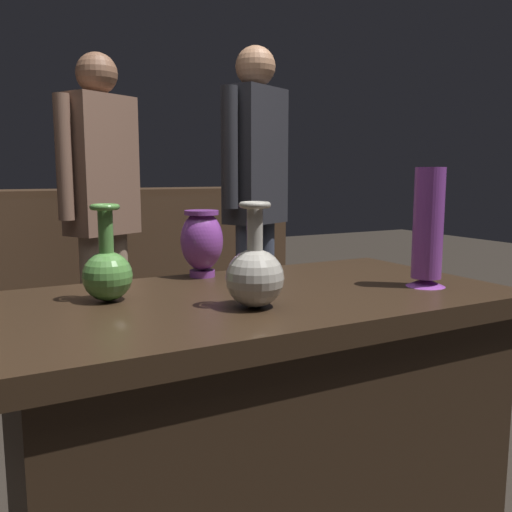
# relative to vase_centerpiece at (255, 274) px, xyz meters

# --- Properties ---
(display_plinth) EXTENTS (1.20, 0.64, 0.80)m
(display_plinth) POSITION_rel_vase_centerpiece_xyz_m (0.07, 0.12, -0.47)
(display_plinth) COLOR black
(display_plinth) RESTS_ON ground_plane
(back_display_shelf) EXTENTS (2.60, 0.40, 0.99)m
(back_display_shelf) POSITION_rel_vase_centerpiece_xyz_m (0.07, 2.32, -0.38)
(back_display_shelf) COLOR #422D1E
(back_display_shelf) RESTS_ON ground_plane
(vase_centerpiece) EXTENTS (0.12, 0.12, 0.22)m
(vase_centerpiece) POSITION_rel_vase_centerpiece_xyz_m (0.00, 0.00, 0.00)
(vase_centerpiece) COLOR gray
(vase_centerpiece) RESTS_ON display_plinth
(vase_tall_behind) EXTENTS (0.12, 0.12, 0.18)m
(vase_tall_behind) POSITION_rel_vase_centerpiece_xyz_m (0.04, 0.38, 0.03)
(vase_tall_behind) COLOR #7A388E
(vase_tall_behind) RESTS_ON display_plinth
(vase_left_accent) EXTENTS (0.10, 0.10, 0.30)m
(vase_left_accent) POSITION_rel_vase_centerpiece_xyz_m (0.48, -0.01, 0.07)
(vase_left_accent) COLOR #7A388E
(vase_left_accent) RESTS_ON display_plinth
(vase_right_accent) EXTENTS (0.11, 0.11, 0.22)m
(vase_right_accent) POSITION_rel_vase_centerpiece_xyz_m (-0.26, 0.21, -0.00)
(vase_right_accent) COLOR #477A38
(vase_right_accent) RESTS_ON display_plinth
(visitor_center_back) EXTENTS (0.42, 0.31, 1.62)m
(visitor_center_back) POSITION_rel_vase_centerpiece_xyz_m (0.05, 1.61, 0.08)
(visitor_center_back) COLOR #846B56
(visitor_center_back) RESTS_ON ground_plane
(visitor_near_right) EXTENTS (0.43, 0.30, 1.69)m
(visitor_near_right) POSITION_rel_vase_centerpiece_xyz_m (0.78, 1.44, 0.13)
(visitor_near_right) COLOR #333847
(visitor_near_right) RESTS_ON ground_plane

